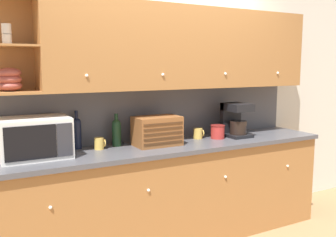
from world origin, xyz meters
The scene contains 14 objects.
ground_plane centered at (0.00, 0.00, 0.00)m, with size 24.00×24.00×0.00m, color #9E754C.
wall_back centered at (0.00, 0.03, 1.30)m, with size 5.54×0.06×2.60m.
counter_unit centered at (0.00, -0.29, 0.47)m, with size 3.16×0.62×0.94m.
backsplash_panel centered at (0.00, -0.01, 1.20)m, with size 3.14×0.01×0.51m.
upper_cabinets centered at (0.16, -0.17, 1.83)m, with size 3.14×0.36×0.76m.
microwave centered at (-1.21, -0.23, 1.10)m, with size 0.53×0.40×0.32m.
second_wine_bottle centered at (-0.83, -0.07, 1.10)m, with size 0.08×0.08×0.34m.
mug_blue_second centered at (-0.67, -0.18, 1.00)m, with size 0.09×0.08×0.10m.
wine_bottle centered at (-0.49, -0.13, 1.08)m, with size 0.08×0.08×0.30m.
bread_box centered at (-0.15, -0.28, 1.08)m, with size 0.42×0.26×0.27m.
wine_glass centered at (0.17, -0.06, 1.09)m, with size 0.08×0.08×0.21m.
mug centered at (0.35, -0.19, 1.00)m, with size 0.10×0.09×0.11m.
storage_canister centered at (0.53, -0.27, 1.01)m, with size 0.14×0.14×0.13m.
coffee_maker centered at (0.76, -0.26, 1.12)m, with size 0.23×0.27×0.34m.
Camera 1 is at (-1.66, -3.27, 1.67)m, focal length 40.00 mm.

